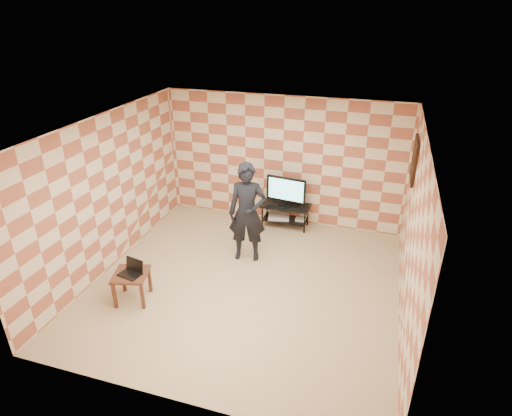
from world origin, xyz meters
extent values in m
plane|color=tan|center=(0.00, 0.00, 0.00)|extent=(5.00, 5.00, 0.00)
cube|color=beige|center=(0.00, 2.50, 1.35)|extent=(5.00, 0.02, 2.70)
cube|color=beige|center=(0.00, -2.50, 1.35)|extent=(5.00, 0.02, 2.70)
cube|color=beige|center=(-2.50, 0.00, 1.35)|extent=(0.02, 5.00, 2.70)
cube|color=beige|center=(2.50, 0.00, 1.35)|extent=(0.02, 5.00, 2.70)
cube|color=white|center=(0.00, 0.00, 2.70)|extent=(5.00, 5.00, 0.02)
cube|color=black|center=(2.47, 1.55, 1.95)|extent=(0.04, 0.72, 0.72)
cube|color=black|center=(2.47, 1.55, 1.95)|extent=(0.04, 0.03, 0.68)
cube|color=black|center=(2.47, 1.55, 1.95)|extent=(0.04, 0.68, 0.03)
cube|color=black|center=(0.15, 2.20, 0.48)|extent=(1.03, 0.46, 0.04)
cube|color=black|center=(0.15, 2.20, 0.16)|extent=(0.92, 0.41, 0.03)
cylinder|color=black|center=(-0.30, 2.02, 0.25)|extent=(0.03, 0.03, 0.50)
cylinder|color=black|center=(-0.30, 2.38, 0.25)|extent=(0.03, 0.03, 0.50)
cylinder|color=black|center=(0.61, 2.02, 0.25)|extent=(0.03, 0.03, 0.50)
cylinder|color=black|center=(0.61, 2.38, 0.25)|extent=(0.03, 0.03, 0.50)
cube|color=black|center=(0.15, 2.20, 0.51)|extent=(0.27, 0.19, 0.03)
cube|color=black|center=(0.15, 2.20, 0.56)|extent=(0.07, 0.05, 0.07)
cube|color=black|center=(0.15, 2.20, 0.85)|extent=(0.84, 0.16, 0.51)
cube|color=#77F3F5|center=(0.16, 2.17, 0.85)|extent=(0.75, 0.10, 0.44)
cube|color=silver|center=(0.02, 2.19, 0.21)|extent=(0.49, 0.39, 0.07)
cube|color=silver|center=(0.48, 2.22, 0.20)|extent=(0.21, 0.15, 0.05)
cube|color=#3D1E10|center=(-1.59, -0.94, 0.48)|extent=(0.64, 0.64, 0.04)
cube|color=#3D1E10|center=(-1.74, -1.20, 0.23)|extent=(0.06, 0.06, 0.46)
cube|color=#3D1E10|center=(-1.85, -0.78, 0.23)|extent=(0.06, 0.06, 0.46)
cube|color=#3D1E10|center=(-1.32, -1.09, 0.23)|extent=(0.06, 0.06, 0.46)
cube|color=#3D1E10|center=(-1.43, -0.67, 0.23)|extent=(0.06, 0.06, 0.46)
cube|color=black|center=(-1.57, -0.97, 0.51)|extent=(0.38, 0.30, 0.02)
cube|color=black|center=(-1.55, -0.86, 0.62)|extent=(0.34, 0.12, 0.22)
imported|color=black|center=(-0.22, 0.80, 0.93)|extent=(0.75, 0.57, 1.86)
camera|label=1|loc=(1.93, -5.67, 4.35)|focal=30.00mm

